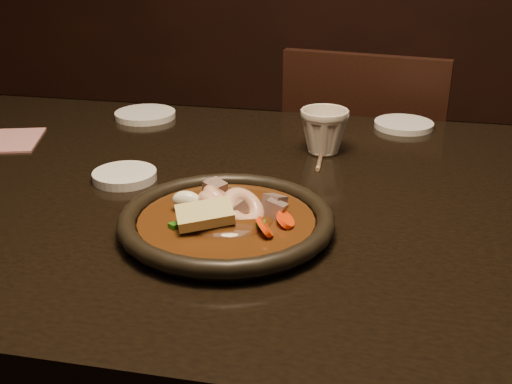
% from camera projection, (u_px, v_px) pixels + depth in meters
% --- Properties ---
extents(table, '(1.60, 0.90, 0.75)m').
position_uv_depth(table, '(282.00, 238.00, 1.04)').
color(table, black).
rests_on(table, floor).
extents(chair, '(0.46, 0.46, 0.86)m').
position_uv_depth(chair, '(364.00, 193.00, 1.72)').
color(chair, black).
rests_on(chair, floor).
extents(plate, '(0.30, 0.30, 0.03)m').
position_uv_depth(plate, '(227.00, 222.00, 0.88)').
color(plate, black).
rests_on(plate, table).
extents(stirfry, '(0.19, 0.15, 0.06)m').
position_uv_depth(stirfry, '(227.00, 215.00, 0.89)').
color(stirfry, '#3C1E0B').
rests_on(stirfry, plate).
extents(soy_dish, '(0.11, 0.11, 0.01)m').
position_uv_depth(soy_dish, '(125.00, 176.00, 1.06)').
color(soy_dish, silver).
rests_on(soy_dish, table).
extents(saucer_left, '(0.13, 0.13, 0.01)m').
position_uv_depth(saucer_left, '(145.00, 115.00, 1.38)').
color(saucer_left, silver).
rests_on(saucer_left, table).
extents(saucer_right, '(0.12, 0.12, 0.01)m').
position_uv_depth(saucer_right, '(404.00, 125.00, 1.32)').
color(saucer_right, silver).
rests_on(saucer_right, table).
extents(tea_cup, '(0.10, 0.09, 0.09)m').
position_uv_depth(tea_cup, '(324.00, 130.00, 1.17)').
color(tea_cup, beige).
rests_on(tea_cup, table).
extents(chopsticks, '(0.02, 0.27, 0.01)m').
position_uv_depth(chopsticks, '(324.00, 144.00, 1.21)').
color(chopsticks, '#A47F5D').
rests_on(chopsticks, table).
extents(napkin, '(0.18, 0.18, 0.00)m').
position_uv_depth(napkin, '(2.00, 141.00, 1.24)').
color(napkin, '#B16D6D').
rests_on(napkin, table).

